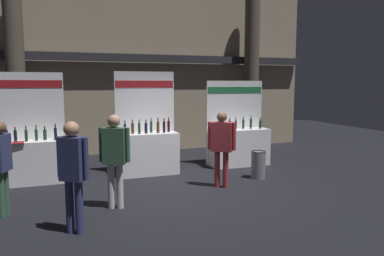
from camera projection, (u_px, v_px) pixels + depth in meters
name	position (u px, v px, depth m)	size (l,w,h in m)	color
ground_plane	(191.00, 189.00, 7.96)	(24.00, 24.00, 0.00)	black
hall_colonnade	(142.00, 68.00, 12.09)	(11.89, 1.10, 5.63)	gray
exhibitor_booth_0	(32.00, 156.00, 8.44)	(1.48, 0.72, 2.54)	white
exhibitor_booth_1	(148.00, 149.00, 9.28)	(1.54, 0.66, 2.58)	white
exhibitor_booth_2	(239.00, 144.00, 10.28)	(1.72, 0.66, 2.36)	white
trash_bin	(258.00, 165.00, 8.87)	(0.35, 0.35, 0.67)	slate
visitor_0	(73.00, 168.00, 5.51)	(0.45, 0.40, 1.73)	navy
visitor_1	(115.00, 152.00, 6.65)	(0.53, 0.38, 1.73)	silver
visitor_2	(1.00, 161.00, 6.24)	(0.33, 0.48, 1.65)	#33563D
visitor_3	(222.00, 142.00, 8.02)	(0.52, 0.45, 1.68)	maroon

